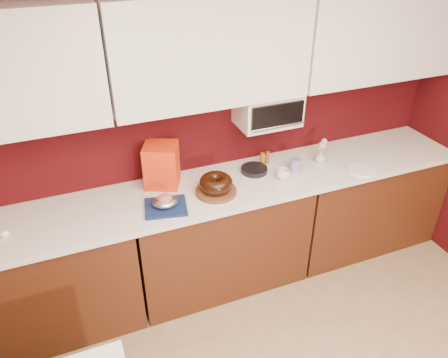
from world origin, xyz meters
TOP-DOWN VIEW (x-y plane):
  - wall_back at (0.00, 2.25)m, footprint 4.00×0.02m
  - base_cabinet_left at (-1.33, 1.94)m, footprint 1.31×0.58m
  - base_cabinet_center at (0.00, 1.94)m, footprint 1.31×0.58m
  - base_cabinet_right at (1.33, 1.94)m, footprint 1.31×0.58m
  - countertop at (0.00, 1.94)m, footprint 4.00×0.62m
  - upper_cabinet_center at (0.00, 2.08)m, footprint 1.31×0.33m
  - upper_cabinet_right at (1.33, 2.08)m, footprint 1.31×0.33m
  - toaster_oven at (0.45, 2.10)m, footprint 0.45×0.30m
  - toaster_oven_door at (0.45, 1.94)m, footprint 0.40×0.02m
  - toaster_oven_handle at (0.45, 1.93)m, footprint 0.42×0.02m
  - cake_base at (-0.05, 1.87)m, footprint 0.35×0.35m
  - bundt_cake at (-0.05, 1.87)m, footprint 0.27×0.27m
  - navy_towel at (-0.43, 1.82)m, footprint 0.32×0.29m
  - foil_ham_nest at (-0.43, 1.82)m, footprint 0.20×0.17m
  - roasted_ham at (-0.43, 1.82)m, footprint 0.11×0.09m
  - pandoro_box at (-0.36, 2.12)m, footprint 0.30×0.29m
  - dark_pan at (0.33, 2.03)m, footprint 0.26×0.26m
  - coffee_mug at (0.48, 1.86)m, footprint 0.12×0.12m
  - blue_jar at (0.62, 1.93)m, footprint 0.09×0.09m
  - flower_vase at (0.88, 1.97)m, footprint 0.09×0.09m
  - flower_pink at (0.88, 1.97)m, footprint 0.06×0.06m
  - flower_blue at (0.91, 1.99)m, footprint 0.05×0.05m
  - china_plate at (1.11, 1.74)m, footprint 0.23×0.23m
  - amber_bottle at (0.43, 2.11)m, footprint 0.04×0.04m
  - egg_right at (-1.42, 1.89)m, footprint 0.07×0.06m
  - amber_bottle_tall at (0.48, 2.11)m, footprint 0.04×0.04m

SIDE VIEW (x-z plane):
  - base_cabinet_left at x=-1.33m, z-range 0.00..0.86m
  - base_cabinet_center at x=0.00m, z-range 0.00..0.86m
  - base_cabinet_right at x=1.33m, z-range 0.00..0.86m
  - countertop at x=0.00m, z-range 0.86..0.90m
  - china_plate at x=1.11m, z-range 0.90..0.91m
  - navy_towel at x=-0.43m, z-range 0.90..0.92m
  - cake_base at x=-0.05m, z-range 0.90..0.93m
  - dark_pan at x=0.33m, z-range 0.90..0.94m
  - egg_right at x=-1.42m, z-range 0.90..0.95m
  - coffee_mug at x=0.48m, z-range 0.90..1.00m
  - amber_bottle at x=0.43m, z-range 0.90..1.00m
  - blue_jar at x=0.62m, z-range 0.90..1.00m
  - amber_bottle_tall at x=0.48m, z-range 0.90..1.00m
  - flower_vase at x=0.88m, z-range 0.90..1.01m
  - foil_ham_nest at x=-0.43m, z-range 0.92..0.99m
  - roasted_ham at x=-0.43m, z-range 0.95..1.01m
  - bundt_cake at x=-0.05m, z-range 0.93..1.03m
  - flower_pink at x=0.88m, z-range 1.02..1.08m
  - pandoro_box at x=-0.36m, z-range 0.90..1.22m
  - flower_blue at x=0.91m, z-range 1.05..1.09m
  - wall_back at x=0.00m, z-range 0.00..2.50m
  - toaster_oven_handle at x=0.45m, z-range 1.29..1.31m
  - toaster_oven at x=0.45m, z-range 1.25..1.50m
  - toaster_oven_door at x=0.45m, z-range 1.28..1.47m
  - upper_cabinet_center at x=0.00m, z-range 1.50..2.20m
  - upper_cabinet_right at x=1.33m, z-range 1.50..2.20m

